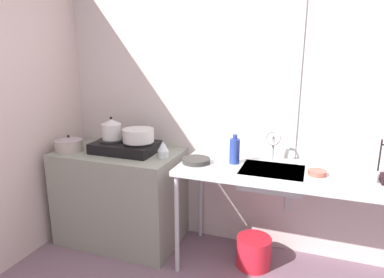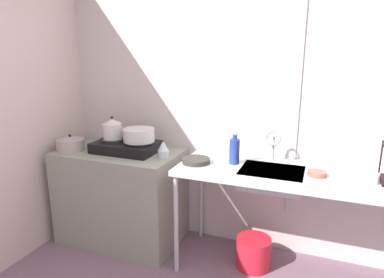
{
  "view_description": "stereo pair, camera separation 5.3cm",
  "coord_description": "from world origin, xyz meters",
  "px_view_note": "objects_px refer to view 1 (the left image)",
  "views": [
    {
      "loc": [
        0.38,
        -1.03,
        1.7
      ],
      "look_at": [
        -0.53,
        1.43,
        1.03
      ],
      "focal_mm": 31.39,
      "sensor_mm": 36.0,
      "label": 1
    },
    {
      "loc": [
        0.43,
        -1.01,
        1.7
      ],
      "look_at": [
        -0.53,
        1.43,
        1.03
      ],
      "focal_mm": 31.39,
      "sensor_mm": 36.0,
      "label": 2
    }
  ],
  "objects_px": {
    "sink_basin": "(272,177)",
    "small_bowl_on_drainboard": "(317,173)",
    "pot_on_left_burner": "(112,129)",
    "pot_beside_stove": "(69,144)",
    "stove": "(126,147)",
    "frying_pan": "(196,161)",
    "bottle_by_sink": "(235,151)",
    "pot_on_right_burner": "(138,135)",
    "cup_by_rack": "(372,177)",
    "bucket_on_floor": "(254,252)",
    "percolator": "(163,150)",
    "faucet": "(273,141)"
  },
  "relations": [
    {
      "from": "frying_pan",
      "to": "stove",
      "type": "bearing_deg",
      "value": 174.07
    },
    {
      "from": "pot_on_right_burner",
      "to": "percolator",
      "type": "distance_m",
      "value": 0.27
    },
    {
      "from": "pot_beside_stove",
      "to": "frying_pan",
      "type": "xyz_separation_m",
      "value": [
        1.18,
        0.07,
        -0.04
      ]
    },
    {
      "from": "pot_on_left_burner",
      "to": "frying_pan",
      "type": "relative_size",
      "value": 0.91
    },
    {
      "from": "pot_on_right_burner",
      "to": "bottle_by_sink",
      "type": "xyz_separation_m",
      "value": [
        0.84,
        0.02,
        -0.06
      ]
    },
    {
      "from": "frying_pan",
      "to": "percolator",
      "type": "bearing_deg",
      "value": 173.81
    },
    {
      "from": "percolator",
      "to": "small_bowl_on_drainboard",
      "type": "xyz_separation_m",
      "value": [
        1.21,
        0.0,
        -0.05
      ]
    },
    {
      "from": "pot_on_right_burner",
      "to": "cup_by_rack",
      "type": "height_order",
      "value": "pot_on_right_burner"
    },
    {
      "from": "pot_on_left_burner",
      "to": "sink_basin",
      "type": "bearing_deg",
      "value": -1.09
    },
    {
      "from": "bottle_by_sink",
      "to": "sink_basin",
      "type": "bearing_deg",
      "value": -9.46
    },
    {
      "from": "bucket_on_floor",
      "to": "cup_by_rack",
      "type": "bearing_deg",
      "value": -2.49
    },
    {
      "from": "faucet",
      "to": "percolator",
      "type": "bearing_deg",
      "value": -167.75
    },
    {
      "from": "pot_on_left_burner",
      "to": "pot_beside_stove",
      "type": "bearing_deg",
      "value": -158.97
    },
    {
      "from": "bucket_on_floor",
      "to": "percolator",
      "type": "bearing_deg",
      "value": -177.9
    },
    {
      "from": "stove",
      "to": "small_bowl_on_drainboard",
      "type": "height_order",
      "value": "stove"
    },
    {
      "from": "stove",
      "to": "sink_basin",
      "type": "height_order",
      "value": "stove"
    },
    {
      "from": "percolator",
      "to": "frying_pan",
      "type": "xyz_separation_m",
      "value": [
        0.3,
        -0.03,
        -0.05
      ]
    },
    {
      "from": "faucet",
      "to": "frying_pan",
      "type": "bearing_deg",
      "value": -158.55
    },
    {
      "from": "stove",
      "to": "sink_basin",
      "type": "relative_size",
      "value": 1.2
    },
    {
      "from": "faucet",
      "to": "stove",
      "type": "bearing_deg",
      "value": -173.16
    },
    {
      "from": "stove",
      "to": "pot_on_left_burner",
      "type": "relative_size",
      "value": 2.73
    },
    {
      "from": "pot_beside_stove",
      "to": "percolator",
      "type": "xyz_separation_m",
      "value": [
        0.87,
        0.1,
        0.01
      ]
    },
    {
      "from": "percolator",
      "to": "faucet",
      "type": "distance_m",
      "value": 0.89
    },
    {
      "from": "cup_by_rack",
      "to": "sink_basin",
      "type": "bearing_deg",
      "value": 178.58
    },
    {
      "from": "faucet",
      "to": "frying_pan",
      "type": "xyz_separation_m",
      "value": [
        -0.56,
        -0.22,
        -0.16
      ]
    },
    {
      "from": "bucket_on_floor",
      "to": "pot_on_left_burner",
      "type": "bearing_deg",
      "value": 179.58
    },
    {
      "from": "faucet",
      "to": "frying_pan",
      "type": "height_order",
      "value": "faucet"
    },
    {
      "from": "stove",
      "to": "bottle_by_sink",
      "type": "height_order",
      "value": "bottle_by_sink"
    },
    {
      "from": "faucet",
      "to": "pot_beside_stove",
      "type": "bearing_deg",
      "value": -170.59
    },
    {
      "from": "sink_basin",
      "to": "bucket_on_floor",
      "type": "xyz_separation_m",
      "value": [
        -0.11,
        0.02,
        -0.67
      ]
    },
    {
      "from": "stove",
      "to": "frying_pan",
      "type": "distance_m",
      "value": 0.69
    },
    {
      "from": "sink_basin",
      "to": "bottle_by_sink",
      "type": "relative_size",
      "value": 1.97
    },
    {
      "from": "bottle_by_sink",
      "to": "bucket_on_floor",
      "type": "bearing_deg",
      "value": -9.79
    },
    {
      "from": "sink_basin",
      "to": "small_bowl_on_drainboard",
      "type": "height_order",
      "value": "small_bowl_on_drainboard"
    },
    {
      "from": "pot_on_right_burner",
      "to": "faucet",
      "type": "relative_size",
      "value": 1.01
    },
    {
      "from": "faucet",
      "to": "small_bowl_on_drainboard",
      "type": "distance_m",
      "value": 0.42
    },
    {
      "from": "stove",
      "to": "cup_by_rack",
      "type": "xyz_separation_m",
      "value": [
        1.93,
        -0.04,
        -0.02
      ]
    },
    {
      "from": "pot_on_right_burner",
      "to": "sink_basin",
      "type": "distance_m",
      "value": 1.16
    },
    {
      "from": "pot_on_right_burner",
      "to": "small_bowl_on_drainboard",
      "type": "bearing_deg",
      "value": -1.46
    },
    {
      "from": "percolator",
      "to": "bottle_by_sink",
      "type": "distance_m",
      "value": 0.59
    },
    {
      "from": "pot_on_left_burner",
      "to": "cup_by_rack",
      "type": "distance_m",
      "value": 2.07
    },
    {
      "from": "cup_by_rack",
      "to": "bucket_on_floor",
      "type": "relative_size",
      "value": 0.32
    },
    {
      "from": "faucet",
      "to": "bottle_by_sink",
      "type": "distance_m",
      "value": 0.31
    },
    {
      "from": "percolator",
      "to": "cup_by_rack",
      "type": "bearing_deg",
      "value": -0.18
    },
    {
      "from": "bottle_by_sink",
      "to": "bucket_on_floor",
      "type": "xyz_separation_m",
      "value": [
        0.19,
        -0.03,
        -0.83
      ]
    },
    {
      "from": "small_bowl_on_drainboard",
      "to": "bucket_on_floor",
      "type": "height_order",
      "value": "small_bowl_on_drainboard"
    },
    {
      "from": "sink_basin",
      "to": "small_bowl_on_drainboard",
      "type": "relative_size",
      "value": 3.53
    },
    {
      "from": "cup_by_rack",
      "to": "small_bowl_on_drainboard",
      "type": "xyz_separation_m",
      "value": [
        -0.35,
        0.01,
        -0.02
      ]
    },
    {
      "from": "stove",
      "to": "faucet",
      "type": "relative_size",
      "value": 2.09
    },
    {
      "from": "pot_on_left_burner",
      "to": "pot_beside_stove",
      "type": "relative_size",
      "value": 0.82
    }
  ]
}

